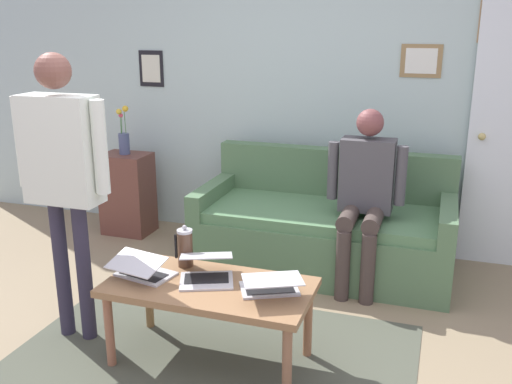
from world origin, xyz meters
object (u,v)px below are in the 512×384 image
Objects in this scene: french_press at (185,248)px; flower_vase at (124,138)px; couch at (324,230)px; laptop_left at (270,286)px; side_shelf at (128,194)px; person_standing at (62,163)px; coffee_table at (209,293)px; laptop_right at (206,272)px; laptop_center at (142,270)px; person_seated at (365,189)px.

french_press is 2.00m from flower_vase.
couch reaches higher than laptop_left.
person_standing is at bearing 110.77° from side_shelf.
laptop_right reaches higher than coffee_table.
french_press is at bearing -17.05° from laptop_left.
laptop_center reaches higher than laptop_left.
side_shelf is at bearing -47.93° from coffee_table.
person_standing is (-0.64, 1.69, 0.72)m from side_shelf.
couch is 4.81× the size of laptop_right.
laptop_center reaches higher than coffee_table.
couch reaches higher than laptop_right.
couch is 1.94m from flower_vase.
laptop_right is 2.21m from side_shelf.
couch is 4.69× the size of laptop_left.
person_standing is (1.23, 0.01, 0.57)m from laptop_left.
laptop_left is 1.02× the size of laptop_right.
side_shelf reaches higher than french_press.
person_standing is at bearing 0.62° from laptop_left.
flower_vase reaches higher than french_press.
side_shelf is 0.57× the size of person_seated.
person_standing reaches higher than french_press.
laptop_center is at bearing 177.01° from person_standing.
laptop_center is (0.39, 0.03, 0.10)m from coffee_table.
side_shelf is at bearing -6.08° from couch.
person_standing is 1.33× the size of person_seated.
coffee_table is at bearing -175.21° from laptop_center.
couch is 1.50m from laptop_right.
person_seated is at bearing -103.68° from laptop_left.
laptop_center is 0.36m from laptop_right.
couch is 2.07m from person_standing.
couch is 1.49× the size of person_seated.
flower_vase is at bearing -47.74° from laptop_right.
person_standing is at bearing 16.28° from french_press.
french_press is 0.84m from person_standing.
laptop_center is 0.90× the size of laptop_right.
coffee_table is (0.33, 1.48, 0.11)m from couch.
flower_vase is at bearing -49.26° from french_press.
flower_vase is 0.25× the size of person_standing.
couch is at bearing -89.29° from laptop_left.
couch is at bearing -115.45° from laptop_center.
laptop_center is 2.08m from flower_vase.
couch is at bearing -113.20° from french_press.
flower_vase is (1.48, -1.63, 0.35)m from laptop_right.
couch is 1.69m from laptop_center.
person_standing reaches higher than laptop_right.
french_press is at bearing -163.72° from person_standing.
couch is 1.53m from coffee_table.
coffee_table is 2.79× the size of laptop_left.
couch is 4.46× the size of flower_vase.
laptop_right is at bearing 132.26° from flower_vase.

